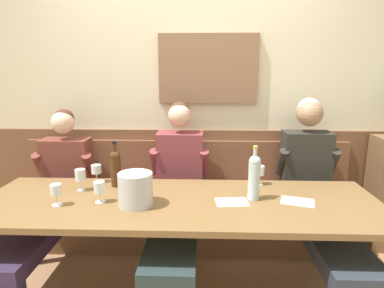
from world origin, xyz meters
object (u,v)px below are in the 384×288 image
at_px(wine_glass_mid_right, 80,176).
at_px(wine_glass_center_front, 56,191).
at_px(wine_glass_left_end, 100,188).
at_px(wine_glass_by_bottle, 130,176).
at_px(wine_glass_center_rear, 96,170).
at_px(ice_bucket, 136,189).
at_px(person_left_seat, 49,199).
at_px(dining_table, 180,210).
at_px(wall_bench, 186,216).
at_px(wine_glass_near_bucket, 260,172).
at_px(wine_bottle_green_tall, 116,167).
at_px(wine_bottle_amber_mid, 254,176).
at_px(person_center_right_seat, 177,194).
at_px(person_center_left_seat, 317,192).

bearing_deg(wine_glass_mid_right, wine_glass_center_front, -101.97).
bearing_deg(wine_glass_mid_right, wine_glass_left_end, -45.71).
bearing_deg(wine_glass_by_bottle, wine_glass_center_rear, 147.85).
xyz_separation_m(ice_bucket, wine_glass_center_front, (-0.50, -0.02, -0.01)).
bearing_deg(ice_bucket, wine_glass_mid_right, 151.11).
xyz_separation_m(person_left_seat, wine_glass_left_end, (0.53, -0.37, 0.24)).
distance_m(dining_table, person_left_seat, 1.10).
bearing_deg(wall_bench, ice_bucket, -108.60).
bearing_deg(dining_table, wine_glass_center_front, -172.05).
relative_size(wine_glass_center_rear, wine_glass_near_bucket, 0.95).
bearing_deg(wine_bottle_green_tall, wine_glass_mid_right, -155.88).
xyz_separation_m(wine_glass_left_end, wine_glass_near_bucket, (1.10, 0.38, 0.00)).
bearing_deg(wine_bottle_amber_mid, person_left_seat, 169.53).
bearing_deg(wine_bottle_green_tall, dining_table, -28.11).
bearing_deg(person_center_right_seat, wine_bottle_green_tall, -167.48).
relative_size(ice_bucket, wine_glass_center_rear, 1.58).
distance_m(wine_glass_center_rear, wine_glass_by_bottle, 0.36).
height_order(wine_bottle_green_tall, wine_glass_left_end, wine_bottle_green_tall).
relative_size(wine_bottle_green_tall, wine_glass_near_bucket, 2.33).
height_order(dining_table, wine_bottle_green_tall, wine_bottle_green_tall).
bearing_deg(person_left_seat, wine_glass_near_bucket, 0.17).
distance_m(dining_table, person_center_left_seat, 1.10).
height_order(dining_table, wine_glass_center_front, wine_glass_center_front).
xyz_separation_m(wall_bench, person_center_left_seat, (1.03, -0.35, 0.38)).
distance_m(person_center_right_seat, wine_glass_mid_right, 0.73).
distance_m(ice_bucket, wine_glass_center_front, 0.51).
bearing_deg(person_center_left_seat, wine_glass_center_front, -165.22).
distance_m(wine_glass_center_rear, wine_glass_near_bucket, 1.24).
xyz_separation_m(wine_glass_left_end, wine_glass_center_front, (-0.26, -0.06, -0.00)).
relative_size(person_left_seat, wine_bottle_green_tall, 3.82).
bearing_deg(person_center_left_seat, dining_table, -160.35).
bearing_deg(wine_glass_by_bottle, person_center_right_seat, 35.17).
distance_m(ice_bucket, wine_glass_center_rear, 0.57).
distance_m(person_center_right_seat, wine_glass_center_front, 0.89).
bearing_deg(wine_glass_by_bottle, ice_bucket, -69.98).
relative_size(dining_table, wine_glass_center_rear, 19.14).
bearing_deg(dining_table, wine_glass_mid_right, 167.48).
relative_size(person_left_seat, wine_glass_near_bucket, 8.91).
xyz_separation_m(dining_table, person_left_seat, (-1.05, 0.32, -0.07)).
height_order(wine_glass_by_bottle, wine_glass_center_front, wine_glass_by_bottle).
height_order(dining_table, wine_glass_center_rear, wine_glass_center_rear).
relative_size(person_center_right_seat, wine_bottle_amber_mid, 3.58).
height_order(wine_glass_by_bottle, wine_glass_mid_right, same).
distance_m(person_left_seat, wine_glass_center_rear, 0.45).
bearing_deg(wine_glass_by_bottle, person_left_seat, 165.48).
distance_m(person_center_left_seat, wine_glass_center_rear, 1.70).
bearing_deg(wine_glass_near_bucket, wine_glass_by_bottle, -168.87).
xyz_separation_m(wine_bottle_green_tall, wine_glass_by_bottle, (0.13, -0.12, -0.03)).
xyz_separation_m(wine_glass_center_front, wine_glass_near_bucket, (1.36, 0.44, 0.00)).
distance_m(ice_bucket, wine_bottle_green_tall, 0.41).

